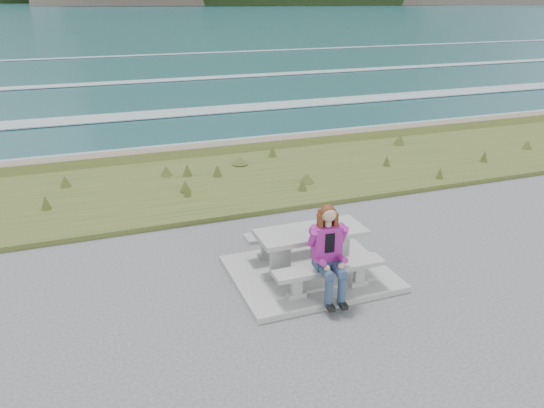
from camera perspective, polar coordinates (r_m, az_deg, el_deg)
name	(u,v)px	position (r m, az deg, el deg)	size (l,w,h in m)	color
concrete_slab	(310,273)	(9.06, 4.09, -7.44)	(2.60, 2.10, 0.10)	#979893
picnic_table	(311,239)	(8.76, 4.20, -3.83)	(1.80, 0.75, 0.75)	#979893
bench_landward	(329,271)	(8.31, 6.15, -7.22)	(1.80, 0.35, 0.45)	#979893
bench_seaward	(294,235)	(9.44, 2.41, -3.39)	(1.80, 0.35, 0.45)	#979893
grass_verge	(228,183)	(13.38, -4.73, 2.24)	(160.00, 4.50, 0.22)	#34481B
shore_drop	(202,153)	(16.06, -7.59, 5.47)	(160.00, 0.80, 2.20)	#6A5A4F
ocean	(136,105)	(33.02, -14.44, 10.30)	(1600.00, 1600.00, 0.09)	#1E4E56
seated_woman	(330,265)	(8.09, 6.23, -6.59)	(0.47, 0.76, 1.46)	navy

